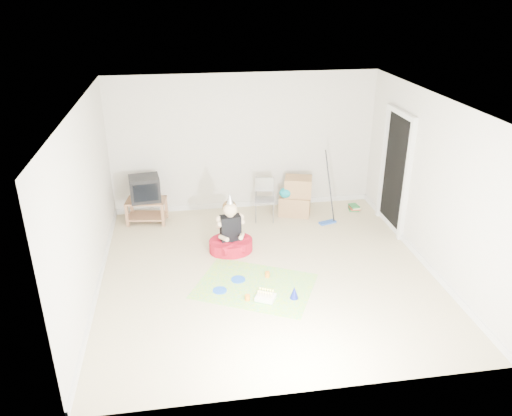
{
  "coord_description": "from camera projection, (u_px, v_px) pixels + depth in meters",
  "views": [
    {
      "loc": [
        -1.16,
        -6.48,
        4.04
      ],
      "look_at": [
        -0.1,
        0.4,
        0.9
      ],
      "focal_mm": 35.0,
      "sensor_mm": 36.0,
      "label": 1
    }
  ],
  "objects": [
    {
      "name": "blue_party_hat",
      "position": [
        294.0,
        293.0,
        6.96
      ],
      "size": [
        0.14,
        0.14,
        0.18
      ],
      "primitive_type": "cone",
      "rotation": [
        0.0,
        0.0,
        -0.15
      ],
      "color": "#1A27BA",
      "rests_on": "party_mat"
    },
    {
      "name": "cardboard_boxes",
      "position": [
        296.0,
        197.0,
        9.44
      ],
      "size": [
        0.69,
        0.6,
        0.73
      ],
      "color": "#9F764D",
      "rests_on": "ground"
    },
    {
      "name": "floor_mop",
      "position": [
        328.0,
        210.0,
        9.09
      ],
      "size": [
        0.34,
        0.42,
        1.3
      ],
      "color": "#234EB0",
      "rests_on": "ground"
    },
    {
      "name": "doorway_recess",
      "position": [
        396.0,
        173.0,
        8.66
      ],
      "size": [
        0.02,
        0.9,
        2.05
      ],
      "primitive_type": "cube",
      "color": "black",
      "rests_on": "ground"
    },
    {
      "name": "orange_cup_near",
      "position": [
        267.0,
        274.0,
        7.49
      ],
      "size": [
        0.08,
        0.08,
        0.08
      ],
      "primitive_type": "cylinder",
      "rotation": [
        0.0,
        0.0,
        -0.16
      ],
      "color": "orange",
      "rests_on": "party_mat"
    },
    {
      "name": "orange_cup_far",
      "position": [
        247.0,
        298.0,
        6.94
      ],
      "size": [
        0.1,
        0.1,
        0.08
      ],
      "primitive_type": "cylinder",
      "rotation": [
        0.0,
        0.0,
        -0.6
      ],
      "color": "orange",
      "rests_on": "party_mat"
    },
    {
      "name": "ground",
      "position": [
        266.0,
        271.0,
        7.66
      ],
      "size": [
        5.0,
        5.0,
        0.0
      ],
      "primitive_type": "plane",
      "color": "beige",
      "rests_on": "ground"
    },
    {
      "name": "book_pile",
      "position": [
        354.0,
        207.0,
        9.74
      ],
      "size": [
        0.23,
        0.27,
        0.11
      ],
      "color": "#246E34",
      "rests_on": "ground"
    },
    {
      "name": "blue_plate_near",
      "position": [
        238.0,
        279.0,
        7.43
      ],
      "size": [
        0.26,
        0.26,
        0.01
      ],
      "primitive_type": "cylinder",
      "rotation": [
        0.0,
        0.0,
        -0.23
      ],
      "color": "blue",
      "rests_on": "party_mat"
    },
    {
      "name": "party_mat",
      "position": [
        255.0,
        286.0,
        7.29
      ],
      "size": [
        2.0,
        1.8,
        0.01
      ],
      "primitive_type": "cube",
      "rotation": [
        0.0,
        0.0,
        -0.46
      ],
      "color": "#FF3595",
      "rests_on": "ground"
    },
    {
      "name": "tv_stand",
      "position": [
        147.0,
        209.0,
        9.15
      ],
      "size": [
        0.76,
        0.54,
        0.44
      ],
      "color": "#906141",
      "rests_on": "ground"
    },
    {
      "name": "blue_plate_far",
      "position": [
        220.0,
        290.0,
        7.16
      ],
      "size": [
        0.23,
        0.23,
        0.01
      ],
      "primitive_type": "cylinder",
      "rotation": [
        0.0,
        0.0,
        -0.17
      ],
      "color": "blue",
      "rests_on": "party_mat"
    },
    {
      "name": "crt_tv",
      "position": [
        145.0,
        188.0,
        8.98
      ],
      "size": [
        0.58,
        0.5,
        0.45
      ],
      "primitive_type": "cube",
      "rotation": [
        0.0,
        0.0,
        0.13
      ],
      "color": "black",
      "rests_on": "tv_stand"
    },
    {
      "name": "folding_chair",
      "position": [
        265.0,
        200.0,
        9.19
      ],
      "size": [
        0.41,
        0.4,
        0.8
      ],
      "color": "gray",
      "rests_on": "ground"
    },
    {
      "name": "birthday_cake",
      "position": [
        266.0,
        298.0,
        6.95
      ],
      "size": [
        0.33,
        0.31,
        0.13
      ],
      "color": "white",
      "rests_on": "party_mat"
    },
    {
      "name": "seated_woman",
      "position": [
        231.0,
        238.0,
        8.17
      ],
      "size": [
        0.79,
        0.79,
        1.03
      ],
      "color": "#B11023",
      "rests_on": "ground"
    }
  ]
}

